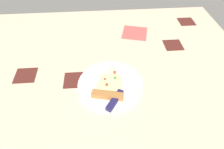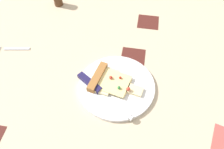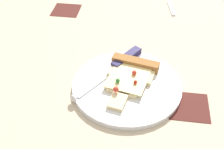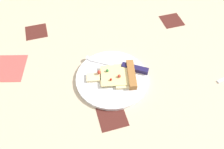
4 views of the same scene
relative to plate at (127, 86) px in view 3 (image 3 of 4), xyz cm
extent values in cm
cube|color=#C6B293|center=(5.91, 8.18, -2.15)|extent=(143.42, 143.42, 3.00)
cube|color=#4C1E19|center=(14.56, -4.13, -0.75)|extent=(9.00, 9.00, 0.20)
cube|color=#4C1E19|center=(-24.23, 35.15, -0.75)|extent=(9.00, 9.00, 0.20)
cylinder|color=silver|center=(0.00, 0.00, 0.00)|extent=(26.12, 26.12, 1.29)
cube|color=beige|center=(0.84, 3.91, 1.15)|extent=(12.02, 8.18, 1.00)
cube|color=beige|center=(-0.32, -1.47, 1.15)|extent=(8.22, 6.99, 1.00)
cube|color=beige|center=(-1.37, -6.35, 1.15)|extent=(4.61, 5.84, 1.00)
cube|color=#EDD88C|center=(0.21, 0.98, 1.80)|extent=(11.10, 11.71, 0.30)
cube|color=#9E6633|center=(1.47, 6.84, 1.75)|extent=(12.28, 5.07, 2.20)
sphere|color=red|center=(1.50, 2.23, 2.52)|extent=(1.14, 1.14, 1.14)
sphere|color=red|center=(-2.12, -4.15, 2.59)|extent=(1.30, 1.30, 1.30)
sphere|color=#2D7A38|center=(-2.08, -1.09, 2.47)|extent=(1.05, 1.05, 1.05)
sphere|color=#B21E14|center=(2.05, -0.95, 2.38)|extent=(0.87, 0.87, 0.87)
cube|color=silver|center=(-7.66, -0.92, 0.80)|extent=(8.30, 11.11, 0.30)
cone|color=silver|center=(-10.98, -5.92, 0.80)|extent=(2.77, 2.77, 2.00)
cube|color=#1E1947|center=(-1.03, 9.08, 1.45)|extent=(7.36, 9.55, 1.60)
cube|color=silver|center=(11.05, 41.29, -0.25)|extent=(2.89, 10.06, 0.80)
camera|label=1|loc=(3.17, 49.68, 57.13)|focal=30.05mm
camera|label=2|loc=(-39.84, -5.18, 61.66)|focal=34.48mm
camera|label=3|loc=(3.65, -51.53, 48.56)|focal=47.25mm
camera|label=4|loc=(48.31, -13.91, 67.59)|focal=37.24mm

